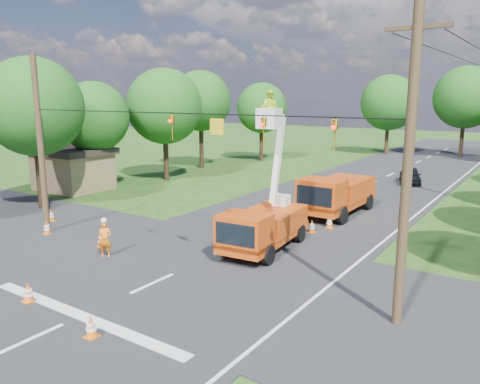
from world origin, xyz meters
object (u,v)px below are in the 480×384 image
Objects in this scene: second_truck at (336,194)px; shed at (73,168)px; traffic_cone_2 at (273,230)px; traffic_cone_0 at (28,293)px; traffic_cone_5 at (47,228)px; pole_right_near at (408,161)px; tree_left_f at (262,108)px; traffic_cone_3 at (330,222)px; traffic_cone_1 at (91,327)px; tree_left_c at (94,117)px; tree_left_e at (201,101)px; ground_worker at (105,239)px; pole_left at (40,146)px; bucket_truck at (264,218)px; traffic_cone_6 at (51,215)px; tree_left_b at (34,107)px; tree_left_d at (164,106)px; traffic_cone_8 at (312,226)px; tree_far_b at (466,97)px; tree_far_a at (389,103)px; traffic_cone_4 at (101,240)px; traffic_cone_7 at (403,211)px; distant_car at (410,175)px.

shed is at bearing -168.56° from second_truck.
traffic_cone_0 is at bearing -105.60° from traffic_cone_2.
pole_right_near reaches higher than traffic_cone_5.
tree_left_f is at bearing 109.23° from traffic_cone_0.
traffic_cone_1 is at bearing -94.31° from traffic_cone_3.
tree_left_c is (-7.41, 9.30, 5.08)m from traffic_cone_5.
traffic_cone_3 is at bearing -72.52° from second_truck.
tree_left_e is (-17.54, 16.21, 6.13)m from traffic_cone_2.
ground_worker is at bearing -60.60° from tree_left_e.
traffic_cone_2 is (-0.82, -5.96, -0.92)m from second_truck.
tree_left_e is (-7.30, 22.00, 1.99)m from pole_left.
bucket_truck is 31.13m from tree_left_f.
pole_right_near reaches higher than shed.
traffic_cone_6 is at bearing 176.05° from pole_right_near.
second_truck is 24.90m from tree_left_f.
tree_left_b is 27.01m from tree_left_f.
ground_worker is at bearing -17.34° from traffic_cone_6.
tree_left_d reaches higher than ground_worker.
pole_right_near reaches higher than tree_left_e.
traffic_cone_8 is 0.07× the size of tree_far_b.
traffic_cone_2 is at bearing -81.23° from tree_far_a.
tree_left_e is (-18.36, 10.25, 5.22)m from second_truck.
bucket_truck reaches higher than traffic_cone_5.
traffic_cone_4 is 17.02m from traffic_cone_7.
second_truck reaches higher than traffic_cone_6.
shed is (-19.40, 4.25, 0.10)m from bucket_truck.
tree_left_b is 19.14m from tree_left_e.
tree_left_d reaches higher than shed.
tree_far_a reaches higher than tree_left_b.
traffic_cone_3 is (0.90, -2.95, -0.92)m from second_truck.
second_truck is at bearing -78.15° from tree_far_a.
pole_left is at bearing 178.59° from traffic_cone_4.
traffic_cone_5 and traffic_cone_7 have the same top height.
tree_left_f reaches higher than traffic_cone_0.
pole_left is (-7.09, 5.50, 4.14)m from traffic_cone_0.
pole_left reaches higher than traffic_cone_3.
traffic_cone_2 is 0.07× the size of tree_far_b.
tree_left_b is at bearing 172.57° from pole_right_near.
traffic_cone_2 is at bearing -93.30° from tree_far_b.
pole_right_near is (7.76, -5.79, 4.75)m from traffic_cone_2.
traffic_cone_7 is at bearing 104.34° from pole_right_near.
tree_left_e is at bearing 85.87° from ground_worker.
tree_far_a is (6.17, 41.64, 5.83)m from traffic_cone_6.
traffic_cone_5 is 43.88m from tree_far_a.
distant_car is at bearing 86.30° from second_truck.
tree_left_c reaches higher than traffic_cone_4.
traffic_cone_0 is 51.20m from tree_far_b.
tree_left_e is at bearing 170.73° from distant_car.
tree_far_a reaches higher than second_truck.
tree_left_b is 0.90× the size of tree_far_b.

